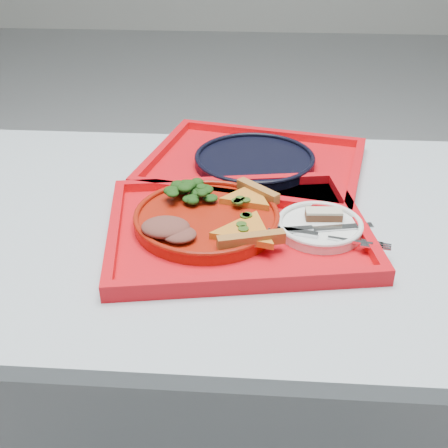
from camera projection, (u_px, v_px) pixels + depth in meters
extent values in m
cube|color=#B3C0C9|center=(235.00, 224.00, 1.06)|extent=(1.60, 0.80, 0.03)
cube|color=red|center=(237.00, 231.00, 1.00)|extent=(0.50, 0.42, 0.01)
cube|color=red|center=(254.00, 167.00, 1.23)|extent=(0.51, 0.44, 0.01)
cylinder|color=maroon|center=(207.00, 220.00, 1.01)|extent=(0.26, 0.26, 0.02)
cylinder|color=white|center=(319.00, 228.00, 0.99)|extent=(0.15, 0.15, 0.01)
cylinder|color=black|center=(255.00, 161.00, 1.22)|extent=(0.26, 0.26, 0.02)
ellipsoid|color=black|center=(191.00, 189.00, 1.05)|extent=(0.08, 0.07, 0.04)
ellipsoid|color=brown|center=(166.00, 227.00, 0.94)|extent=(0.08, 0.07, 0.02)
cube|color=#512C1B|center=(324.00, 215.00, 1.00)|extent=(0.07, 0.03, 0.01)
cube|color=beige|center=(324.00, 211.00, 0.99)|extent=(0.07, 0.03, 0.00)
cube|color=silver|center=(321.00, 228.00, 0.97)|extent=(0.18, 0.05, 0.01)
cube|color=silver|center=(327.00, 237.00, 0.94)|extent=(0.19, 0.06, 0.01)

